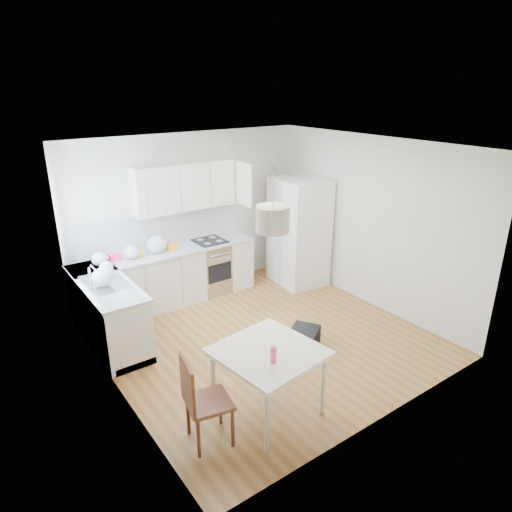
{
  "coord_description": "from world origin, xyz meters",
  "views": [
    {
      "loc": [
        -3.4,
        -4.57,
        3.44
      ],
      "look_at": [
        0.16,
        0.4,
        1.1
      ],
      "focal_mm": 32.0,
      "sensor_mm": 36.0,
      "label": 1
    }
  ],
  "objects_px": {
    "dining_table": "(268,358)",
    "gym_bag": "(303,340)",
    "dining_chair": "(209,400)",
    "refrigerator": "(299,232)"
  },
  "relations": [
    {
      "from": "dining_chair",
      "to": "refrigerator",
      "type": "bearing_deg",
      "value": 48.69
    },
    {
      "from": "dining_table",
      "to": "dining_chair",
      "type": "relative_size",
      "value": 1.14
    },
    {
      "from": "dining_table",
      "to": "gym_bag",
      "type": "xyz_separation_m",
      "value": [
        1.17,
        0.76,
        -0.58
      ]
    },
    {
      "from": "refrigerator",
      "to": "gym_bag",
      "type": "distance_m",
      "value": 2.43
    },
    {
      "from": "refrigerator",
      "to": "gym_bag",
      "type": "relative_size",
      "value": 3.38
    },
    {
      "from": "refrigerator",
      "to": "dining_chair",
      "type": "distance_m",
      "value": 4.22
    },
    {
      "from": "dining_table",
      "to": "dining_chair",
      "type": "bearing_deg",
      "value": 172.36
    },
    {
      "from": "dining_table",
      "to": "gym_bag",
      "type": "relative_size",
      "value": 2.02
    },
    {
      "from": "dining_chair",
      "to": "gym_bag",
      "type": "xyz_separation_m",
      "value": [
        1.9,
        0.76,
        -0.37
      ]
    },
    {
      "from": "dining_table",
      "to": "gym_bag",
      "type": "bearing_deg",
      "value": 25.78
    }
  ]
}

